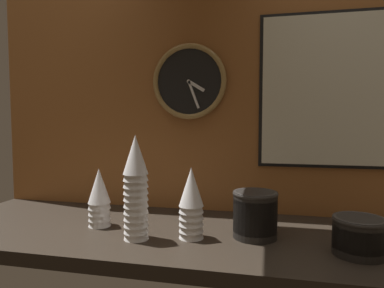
# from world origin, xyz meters

# --- Properties ---
(ground_plane) EXTENTS (1.60, 0.56, 0.04)m
(ground_plane) POSITION_xyz_m (0.00, 0.00, -0.02)
(ground_plane) COLOR black
(wall_tiled_back) EXTENTS (1.60, 0.03, 1.05)m
(wall_tiled_back) POSITION_xyz_m (0.00, 0.27, 0.53)
(wall_tiled_back) COLOR #A3602D
(wall_tiled_back) RESTS_ON ground_plane
(cup_stack_center_left) EXTENTS (0.07, 0.07, 0.19)m
(cup_stack_center_left) POSITION_xyz_m (-0.24, -0.02, 0.10)
(cup_stack_center_left) COLOR white
(cup_stack_center_left) RESTS_ON ground_plane
(cup_stack_center_right) EXTENTS (0.07, 0.07, 0.21)m
(cup_stack_center_right) POSITION_xyz_m (0.08, -0.07, 0.11)
(cup_stack_center_right) COLOR white
(cup_stack_center_right) RESTS_ON ground_plane
(cup_stack_center) EXTENTS (0.07, 0.07, 0.31)m
(cup_stack_center) POSITION_xyz_m (-0.07, -0.11, 0.15)
(cup_stack_center) COLOR white
(cup_stack_center) RESTS_ON ground_plane
(bowl_stack_right) EXTENTS (0.13, 0.13, 0.14)m
(bowl_stack_right) POSITION_xyz_m (0.27, -0.02, 0.07)
(bowl_stack_right) COLOR black
(bowl_stack_right) RESTS_ON ground_plane
(bowl_stack_far_right) EXTENTS (0.13, 0.13, 0.10)m
(bowl_stack_far_right) POSITION_xyz_m (0.54, -0.10, 0.05)
(bowl_stack_far_right) COLOR black
(bowl_stack_far_right) RESTS_ON ground_plane
(wall_clock) EXTENTS (0.29, 0.03, 0.29)m
(wall_clock) POSITION_xyz_m (0.01, 0.23, 0.50)
(wall_clock) COLOR black
(menu_board) EXTENTS (0.49, 0.01, 0.55)m
(menu_board) POSITION_xyz_m (0.51, 0.24, 0.45)
(menu_board) COLOR black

